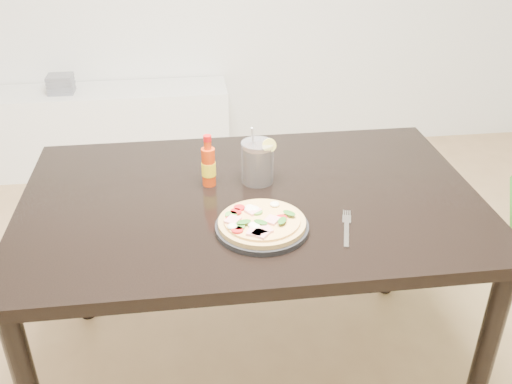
{
  "coord_description": "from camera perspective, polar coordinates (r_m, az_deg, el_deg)",
  "views": [
    {
      "loc": [
        -0.34,
        -1.22,
        1.62
      ],
      "look_at": [
        -0.16,
        0.17,
        0.83
      ],
      "focal_mm": 40.0,
      "sensor_mm": 36.0,
      "label": 1
    }
  ],
  "objects": [
    {
      "name": "cd_stack",
      "position": [
        3.51,
        -18.94,
        10.18
      ],
      "size": [
        0.14,
        0.12,
        0.1
      ],
      "color": "slate",
      "rests_on": "media_console"
    },
    {
      "name": "media_console",
      "position": [
        3.59,
        -14.2,
        6.12
      ],
      "size": [
        1.4,
        0.34,
        0.5
      ],
      "primitive_type": "cube",
      "color": "white",
      "rests_on": "ground"
    },
    {
      "name": "pizza",
      "position": [
        1.57,
        0.47,
        -2.97
      ],
      "size": [
        0.24,
        0.24,
        0.03
      ],
      "color": "#D7B260",
      "rests_on": "plate"
    },
    {
      "name": "hot_sauce_bottle",
      "position": [
        1.79,
        -4.77,
        2.65
      ],
      "size": [
        0.04,
        0.04,
        0.17
      ],
      "rotation": [
        0.0,
        0.0,
        0.03
      ],
      "color": "#C4350B",
      "rests_on": "dining_table"
    },
    {
      "name": "dining_table",
      "position": [
        1.79,
        -0.49,
        -2.67
      ],
      "size": [
        1.4,
        0.9,
        0.75
      ],
      "color": "black",
      "rests_on": "ground"
    },
    {
      "name": "plate",
      "position": [
        1.58,
        0.6,
        -3.57
      ],
      "size": [
        0.26,
        0.26,
        0.02
      ],
      "primitive_type": "cylinder",
      "color": "black",
      "rests_on": "dining_table"
    },
    {
      "name": "cola_cup",
      "position": [
        1.8,
        0.16,
        2.92
      ],
      "size": [
        0.11,
        0.1,
        0.19
      ],
      "rotation": [
        0.0,
        0.0,
        0.01
      ],
      "color": "black",
      "rests_on": "dining_table"
    },
    {
      "name": "fork",
      "position": [
        1.61,
        9.04,
        -3.47
      ],
      "size": [
        0.07,
        0.19,
        0.0
      ],
      "rotation": [
        0.0,
        0.0,
        -0.27
      ],
      "color": "silver",
      "rests_on": "dining_table"
    }
  ]
}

